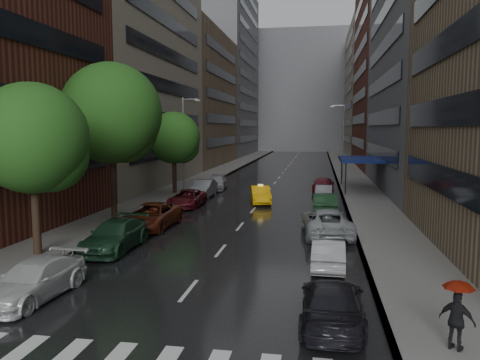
# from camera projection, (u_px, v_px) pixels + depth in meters

# --- Properties ---
(ground) EXTENTS (220.00, 220.00, 0.00)m
(ground) POSITION_uv_depth(u_px,v_px,m) (153.00, 335.00, 14.23)
(ground) COLOR gray
(ground) RESTS_ON ground
(road) EXTENTS (14.00, 140.00, 0.01)m
(road) POSITION_uv_depth(u_px,v_px,m) (282.00, 174.00, 63.23)
(road) COLOR black
(road) RESTS_ON ground
(sidewalk_left) EXTENTS (4.00, 140.00, 0.15)m
(sidewalk_left) POSITION_uv_depth(u_px,v_px,m) (217.00, 173.00, 64.71)
(sidewalk_left) COLOR gray
(sidewalk_left) RESTS_ON ground
(sidewalk_right) EXTENTS (4.00, 140.00, 0.15)m
(sidewalk_right) POSITION_uv_depth(u_px,v_px,m) (350.00, 175.00, 61.74)
(sidewalk_right) COLOR gray
(sidewalk_right) RESTS_ON ground
(buildings_left) EXTENTS (8.00, 108.00, 38.00)m
(buildings_left) POSITION_uv_depth(u_px,v_px,m) (191.00, 65.00, 72.54)
(buildings_left) COLOR maroon
(buildings_left) RESTS_ON ground
(buildings_right) EXTENTS (8.05, 109.10, 36.00)m
(buildings_right) POSITION_uv_depth(u_px,v_px,m) (393.00, 65.00, 65.64)
(buildings_right) COLOR #937A5B
(buildings_right) RESTS_ON ground
(building_far) EXTENTS (40.00, 14.00, 32.00)m
(building_far) POSITION_uv_depth(u_px,v_px,m) (302.00, 92.00, 128.08)
(building_far) COLOR slate
(building_far) RESTS_ON ground
(tree_near) EXTENTS (5.31, 5.31, 8.46)m
(tree_near) POSITION_uv_depth(u_px,v_px,m) (32.00, 138.00, 22.26)
(tree_near) COLOR #382619
(tree_near) RESTS_ON ground
(tree_mid) EXTENTS (6.62, 6.62, 10.55)m
(tree_mid) POSITION_uv_depth(u_px,v_px,m) (111.00, 113.00, 30.67)
(tree_mid) COLOR #382619
(tree_mid) RESTS_ON ground
(tree_far) EXTENTS (4.91, 4.91, 7.82)m
(tree_far) POSITION_uv_depth(u_px,v_px,m) (174.00, 138.00, 44.02)
(tree_far) COLOR #382619
(tree_far) RESTS_ON ground
(taxi) EXTENTS (2.39, 4.62, 1.45)m
(taxi) POSITION_uv_depth(u_px,v_px,m) (260.00, 195.00, 39.04)
(taxi) COLOR #EBA70C
(taxi) RESTS_ON ground
(parked_cars_left) EXTENTS (2.74, 36.11, 1.56)m
(parked_cars_left) POSITION_uv_depth(u_px,v_px,m) (167.00, 209.00, 32.25)
(parked_cars_left) COLOR silver
(parked_cars_left) RESTS_ON ground
(parked_cars_right) EXTENTS (3.24, 36.90, 1.60)m
(parked_cars_right) POSITION_uv_depth(u_px,v_px,m) (326.00, 215.00, 30.00)
(parked_cars_right) COLOR black
(parked_cars_right) RESTS_ON ground
(ped_red_umbrella) EXTENTS (1.04, 0.90, 2.01)m
(ped_red_umbrella) POSITION_uv_depth(u_px,v_px,m) (458.00, 309.00, 12.87)
(ped_red_umbrella) COLOR black
(ped_red_umbrella) RESTS_ON sidewalk_right
(street_lamp_left) EXTENTS (1.74, 0.22, 9.00)m
(street_lamp_left) POSITION_uv_depth(u_px,v_px,m) (184.00, 143.00, 44.36)
(street_lamp_left) COLOR gray
(street_lamp_left) RESTS_ON sidewalk_left
(street_lamp_right) EXTENTS (1.74, 0.22, 9.00)m
(street_lamp_right) POSITION_uv_depth(u_px,v_px,m) (343.00, 139.00, 56.51)
(street_lamp_right) COLOR gray
(street_lamp_right) RESTS_ON sidewalk_right
(awning) EXTENTS (4.00, 8.00, 3.12)m
(awning) POSITION_uv_depth(u_px,v_px,m) (360.00, 159.00, 46.70)
(awning) COLOR navy
(awning) RESTS_ON sidewalk_right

